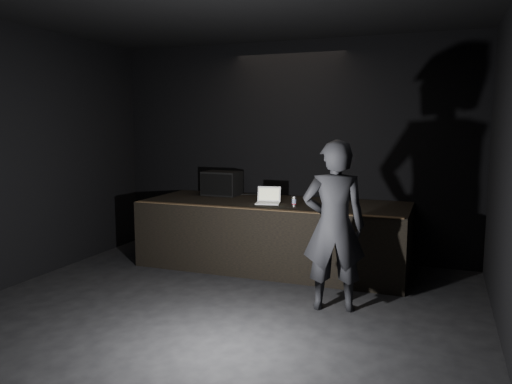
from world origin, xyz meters
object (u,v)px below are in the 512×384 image
object	(u,v)px
stage_riser	(274,234)
beer_can	(294,202)
laptop	(268,199)
person	(334,226)
stage_monitor	(222,183)

from	to	relation	value
stage_riser	beer_can	bearing A→B (deg)	-38.12
stage_riser	laptop	distance (m)	0.58
beer_can	person	distance (m)	1.41
stage_riser	laptop	bearing A→B (deg)	-107.11
laptop	person	xyz separation A→B (m)	(1.27, -1.33, -0.06)
stage_monitor	person	xyz separation A→B (m)	(2.28, -1.87, -0.20)
stage_monitor	beer_can	xyz separation A→B (m)	(1.46, -0.72, -0.12)
stage_riser	beer_can	xyz separation A→B (m)	(0.41, -0.32, 0.57)
laptop	beer_can	world-z (taller)	laptop
laptop	person	bearing A→B (deg)	-57.76
beer_can	person	world-z (taller)	person
stage_riser	person	world-z (taller)	person
laptop	person	distance (m)	1.84
stage_monitor	laptop	xyz separation A→B (m)	(1.01, -0.54, -0.14)
laptop	beer_can	size ratio (longest dim) A/B	2.73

